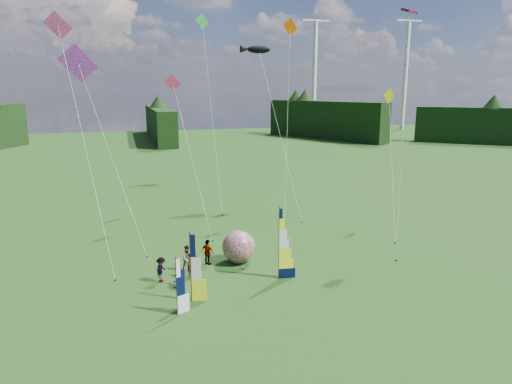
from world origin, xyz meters
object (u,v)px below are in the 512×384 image
object	(u,v)px
bol_inflatable	(239,247)
spectator_b	(188,258)
side_banner_far	(177,288)
camp_chair	(179,279)
spectator_a	(191,266)
spectator_d	(208,252)
feather_banner_main	(279,244)
side_banner_left	(191,268)
kite_whale	(279,121)
spectator_c	(161,270)

from	to	relation	value
bol_inflatable	spectator_b	xyz separation A→B (m)	(-3.52, -0.54, -0.25)
side_banner_far	camp_chair	xyz separation A→B (m)	(0.51, 3.41, -1.03)
spectator_a	side_banner_far	bearing A→B (deg)	-147.62
spectator_b	camp_chair	bearing A→B (deg)	-116.11
bol_inflatable	spectator_d	distance (m)	2.11
feather_banner_main	spectator_b	xyz separation A→B (m)	(-5.23, 2.82, -1.39)
spectator_d	side_banner_left	bearing A→B (deg)	119.62
spectator_b	feather_banner_main	bearing A→B (deg)	-34.30
side_banner_far	bol_inflatable	distance (m)	7.97
bol_inflatable	camp_chair	xyz separation A→B (m)	(-4.38, -2.87, -0.59)
side_banner_far	spectator_b	xyz separation A→B (m)	(1.36, 5.75, -0.68)
spectator_b	kite_whale	distance (m)	19.50
feather_banner_main	spectator_b	world-z (taller)	feather_banner_main
feather_banner_main	kite_whale	distance (m)	19.00
side_banner_left	spectator_c	bearing A→B (deg)	127.54
spectator_c	spectator_d	xyz separation A→B (m)	(3.23, 1.96, 0.09)
bol_inflatable	kite_whale	size ratio (longest dim) A/B	0.13
bol_inflatable	spectator_c	bearing A→B (deg)	-161.49
side_banner_far	camp_chair	distance (m)	3.60
side_banner_far	kite_whale	bearing A→B (deg)	34.85
bol_inflatable	spectator_d	size ratio (longest dim) A/B	1.27
side_banner_left	spectator_c	distance (m)	3.61
spectator_b	kite_whale	xyz separation A→B (m)	(11.00, 14.15, 7.69)
spectator_a	spectator_c	size ratio (longest dim) A/B	1.02
side_banner_far	bol_inflatable	bearing A→B (deg)	28.81
spectator_c	spectator_d	bearing A→B (deg)	-29.95
feather_banner_main	spectator_a	size ratio (longest dim) A/B	2.81
bol_inflatable	kite_whale	xyz separation A→B (m)	(7.47, 13.62, 7.44)
spectator_c	kite_whale	world-z (taller)	kite_whale
feather_banner_main	side_banner_left	distance (m)	5.87
camp_chair	spectator_d	bearing A→B (deg)	77.94
kite_whale	spectator_d	bearing A→B (deg)	-114.04
side_banner_left	spectator_d	bearing A→B (deg)	83.85
kite_whale	bol_inflatable	bearing A→B (deg)	-107.36
spectator_a	spectator_b	size ratio (longest dim) A/B	0.93
spectator_a	spectator_c	distance (m)	1.85
side_banner_left	spectator_a	distance (m)	3.48
kite_whale	side_banner_far	bearing A→B (deg)	-110.45
spectator_b	camp_chair	xyz separation A→B (m)	(-0.86, -2.33, -0.35)
bol_inflatable	feather_banner_main	bearing A→B (deg)	-63.10
feather_banner_main	side_banner_far	xyz separation A→B (m)	(-6.59, -2.93, -0.71)
spectator_c	kite_whale	distance (m)	21.47
side_banner_far	spectator_a	xyz separation A→B (m)	(1.41, 4.62, -0.74)
side_banner_left	kite_whale	bearing A→B (deg)	72.21
bol_inflatable	camp_chair	bearing A→B (deg)	-146.75
side_banner_left	bol_inflatable	xyz separation A→B (m)	(3.95, 4.92, -0.84)
side_banner_left	bol_inflatable	distance (m)	6.36
bol_inflatable	spectator_d	world-z (taller)	bol_inflatable
spectator_b	spectator_d	size ratio (longest dim) A/B	0.99
feather_banner_main	side_banner_far	world-z (taller)	feather_banner_main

